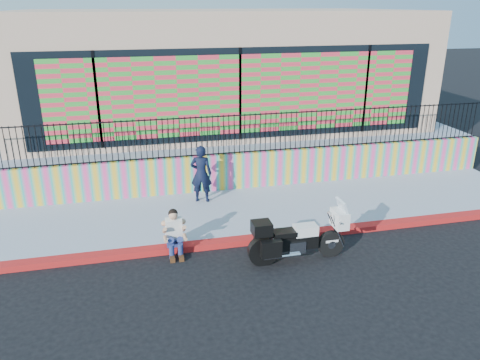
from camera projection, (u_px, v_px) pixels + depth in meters
name	position (u px, v px, depth m)	size (l,w,h in m)	color
ground	(278.00, 239.00, 11.54)	(90.00, 90.00, 0.00)	black
red_curb	(278.00, 237.00, 11.51)	(16.00, 0.30, 0.15)	#AD250C
sidewalk	(260.00, 210.00, 13.02)	(16.00, 3.00, 0.15)	#8991A5
mural_wall	(247.00, 170.00, 14.25)	(16.00, 0.20, 1.10)	#FF4391
metal_fence	(247.00, 134.00, 13.85)	(15.80, 0.04, 1.20)	black
elevated_platform	(216.00, 131.00, 18.93)	(16.00, 10.00, 1.25)	#8991A5
storefront_building	(216.00, 66.00, 17.80)	(14.00, 8.06, 4.00)	tan
police_motorcycle	(296.00, 237.00, 10.42)	(2.23, 0.74, 1.39)	black
police_officer	(201.00, 174.00, 13.14)	(0.60, 0.39, 1.65)	black
seated_man	(175.00, 237.00, 10.70)	(0.54, 0.71, 1.06)	navy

